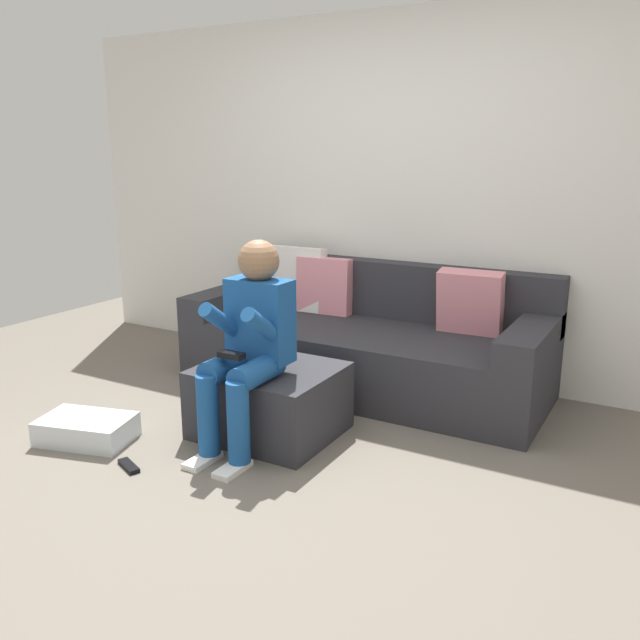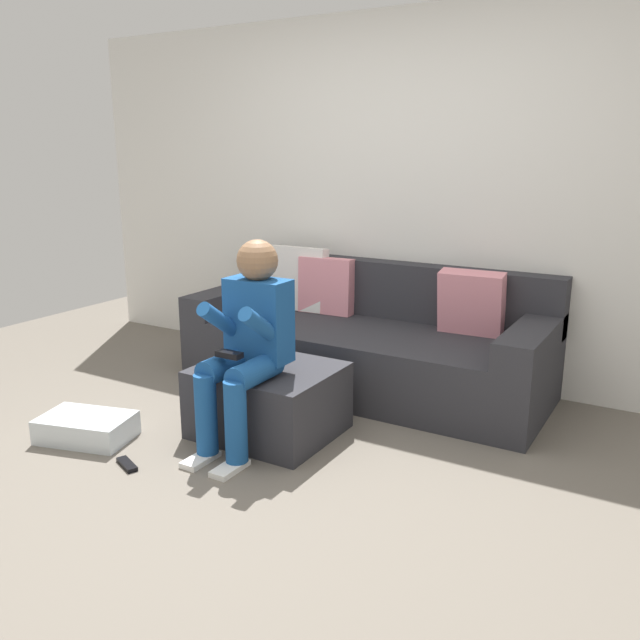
# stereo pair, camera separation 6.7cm
# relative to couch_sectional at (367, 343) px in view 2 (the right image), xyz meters

# --- Properties ---
(ground_plane) EXTENTS (7.13, 7.13, 0.00)m
(ground_plane) POSITION_rel_couch_sectional_xyz_m (0.05, -1.56, -0.30)
(ground_plane) COLOR #6B6359
(wall_back) EXTENTS (5.49, 0.10, 2.47)m
(wall_back) POSITION_rel_couch_sectional_xyz_m (0.05, 0.45, 0.94)
(wall_back) COLOR silver
(wall_back) RESTS_ON ground_plane
(couch_sectional) EXTENTS (2.40, 0.92, 0.88)m
(couch_sectional) POSITION_rel_couch_sectional_xyz_m (0.00, 0.00, 0.00)
(couch_sectional) COLOR #2D2D33
(couch_sectional) RESTS_ON ground_plane
(ottoman) EXTENTS (0.74, 0.64, 0.39)m
(ottoman) POSITION_rel_couch_sectional_xyz_m (-0.13, -0.98, -0.10)
(ottoman) COLOR #2D2D33
(ottoman) RESTS_ON ground_plane
(person_seated) EXTENTS (0.35, 0.63, 1.11)m
(person_seated) POSITION_rel_couch_sectional_xyz_m (-0.12, -1.17, 0.31)
(person_seated) COLOR #194C8C
(person_seated) RESTS_ON ground_plane
(storage_bin) EXTENTS (0.56, 0.43, 0.14)m
(storage_bin) POSITION_rel_couch_sectional_xyz_m (-0.95, -1.57, -0.23)
(storage_bin) COLOR silver
(storage_bin) RESTS_ON ground_plane
(remote_near_ottoman) EXTENTS (0.18, 0.11, 0.02)m
(remote_near_ottoman) POSITION_rel_couch_sectional_xyz_m (-0.51, -1.70, -0.29)
(remote_near_ottoman) COLOR black
(remote_near_ottoman) RESTS_ON ground_plane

